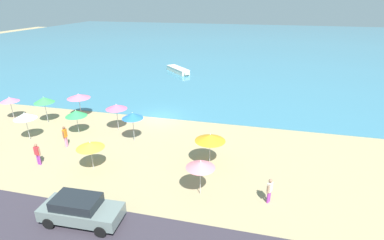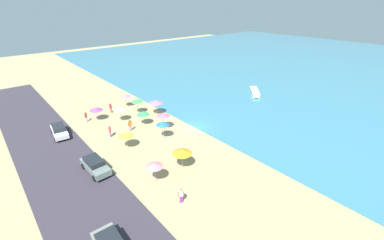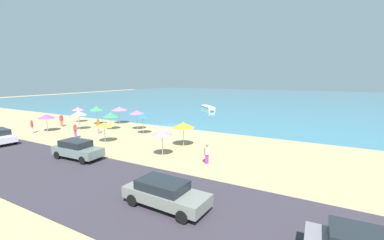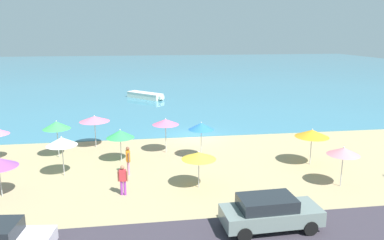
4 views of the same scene
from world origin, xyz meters
TOP-DOWN VIEW (x-y plane):
  - ground_plane at (0.00, 0.00)m, footprint 160.00×160.00m
  - sea at (0.00, 55.00)m, footprint 150.00×110.00m
  - beach_umbrella_0 at (-0.41, -5.38)m, footprint 1.77×1.77m
  - beach_umbrella_1 at (6.62, -11.28)m, footprint 1.80×1.80m
  - beach_umbrella_2 at (-7.89, -1.61)m, footprint 2.25×2.25m
  - beach_umbrella_4 at (-5.86, -5.19)m, footprint 1.87×1.87m
  - beach_umbrella_5 at (-10.21, -3.71)m, footprint 1.87×1.87m
  - beach_umbrella_6 at (-1.39, -10.28)m, footprint 1.94×1.94m
  - beach_umbrella_7 at (-2.71, -3.72)m, footprint 1.91×1.91m
  - beach_umbrella_8 at (-9.22, -7.31)m, footprint 1.85×1.85m
  - beach_umbrella_9 at (6.53, -7.62)m, footprint 2.20×2.20m
  - beach_umbrella_10 at (-14.15, -3.73)m, footprint 1.73×1.73m
  - bather_0 at (10.76, -11.12)m, footprint 0.36×0.52m
  - bather_1 at (-5.56, -10.66)m, footprint 0.56×0.28m
  - bather_4 at (-5.34, -7.71)m, footprint 0.27×0.56m
  - parked_car_1 at (0.93, -15.32)m, footprint 4.40×1.97m
  - skiff_nearshore at (-3.60, 18.97)m, footprint 4.77×4.82m

SIDE VIEW (x-z plane):
  - ground_plane at x=0.00m, z-range 0.00..0.00m
  - sea at x=0.00m, z-range 0.00..0.05m
  - skiff_nearshore at x=-3.60m, z-range 0.05..0.82m
  - parked_car_1 at x=0.93m, z-range 0.10..1.63m
  - bather_0 at x=10.76m, z-range 0.09..1.70m
  - bather_1 at x=-5.56m, z-range 0.10..1.79m
  - bather_4 at x=-5.34m, z-range 0.11..1.90m
  - beach_umbrella_6 at x=-1.39m, z-range 0.81..2.96m
  - beach_umbrella_4 at x=-5.86m, z-range 0.79..3.05m
  - beach_umbrella_10 at x=-14.15m, z-range 0.88..3.22m
  - beach_umbrella_1 at x=6.62m, z-range 0.90..3.26m
  - beach_umbrella_9 at x=6.53m, z-range 0.91..3.35m
  - beach_umbrella_8 at x=-9.22m, z-range 0.93..3.44m
  - beach_umbrella_2 at x=-7.89m, z-range 0.96..3.44m
  - beach_umbrella_7 at x=-2.71m, z-range 1.00..3.56m
  - beach_umbrella_0 at x=-0.41m, z-range 0.99..3.60m
  - beach_umbrella_5 at x=-10.21m, z-range 0.99..3.64m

